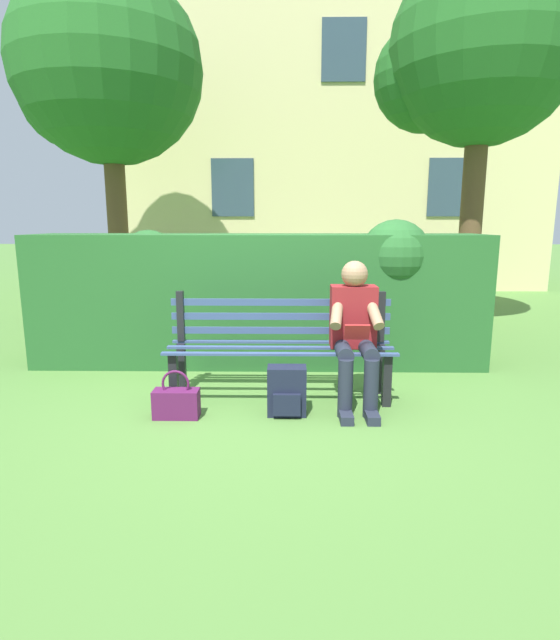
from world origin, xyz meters
The scene contains 9 objects.
ground centered at (0.00, 0.00, 0.00)m, with size 60.00×60.00×0.00m, color #517F38.
park_bench centered at (0.00, -0.08, 0.47)m, with size 1.93×0.48×0.91m.
person_seated centered at (-0.62, 0.10, 0.64)m, with size 0.44×0.73×1.19m.
hedge_backdrop centered at (0.21, -1.18, 0.74)m, with size 4.73×0.88×1.53m.
tree centered at (-2.56, -3.24, 3.70)m, with size 2.66×2.53×5.05m.
building_facade centered at (-1.18, -8.36, 3.96)m, with size 9.19×3.07×7.92m.
backpack centered at (-0.06, 0.36, 0.19)m, with size 0.31×0.25×0.39m.
handbag centered at (0.81, 0.44, 0.12)m, with size 0.35×0.16×0.38m.
tree_far centered at (2.87, -4.27, 3.78)m, with size 3.08×2.94×5.33m.
Camera 1 is at (-0.06, 4.13, 1.51)m, focal length 28.05 mm.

